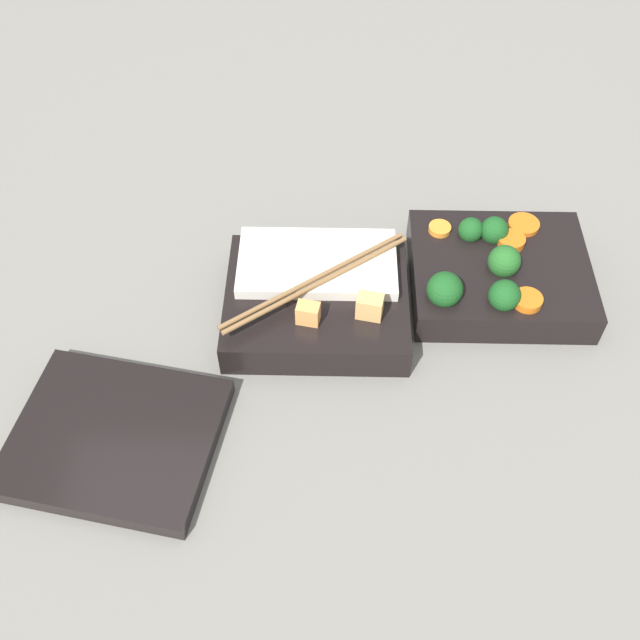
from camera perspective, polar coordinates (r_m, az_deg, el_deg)
ground_plane at (r=0.78m, az=6.47°, el=1.17°), size 3.00×3.00×0.00m
bento_tray_vegetable at (r=0.80m, az=13.33°, el=3.51°), size 0.18×0.15×0.06m
bento_tray_rice at (r=0.76m, az=-0.22°, el=1.76°), size 0.18×0.15×0.06m
bento_lid at (r=0.70m, az=-15.36°, el=-8.63°), size 0.20×0.18×0.02m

